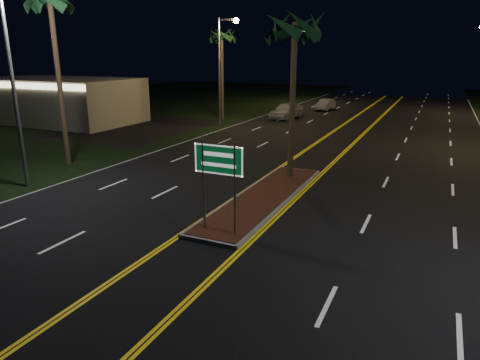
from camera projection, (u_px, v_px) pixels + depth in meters
The scene contains 13 objects.
ground at pixel (176, 269), 12.57m from camera, with size 120.00×120.00×0.00m, color black.
grass_left at pixel (69, 113), 46.45m from camera, with size 40.00×110.00×0.01m, color black.
median_island at pixel (264, 197), 18.64m from camera, with size 2.25×10.25×0.17m.
highway_sign at pixel (219, 168), 14.33m from camera, with size 1.80×0.08×3.20m.
commercial_building at pixel (58, 100), 39.91m from camera, with size 15.00×8.12×4.00m.
streetlight_left_near at pixel (16, 64), 18.75m from camera, with size 1.91×0.44×9.00m.
streetlight_left_mid at pixel (223, 60), 36.15m from camera, with size 1.91×0.44×9.00m.
streetlight_left_far at pixel (296, 58), 53.56m from camera, with size 1.91×0.44×9.00m.
palm_median at pixel (295, 27), 19.66m from camera, with size 2.40×2.40×8.30m.
palm_left_near at pixel (50, 2), 22.14m from camera, with size 2.40×2.40×9.80m.
palm_left_far at pixel (222, 36), 39.93m from camera, with size 2.40×2.40×8.80m.
car_near at pixel (287, 109), 42.12m from camera, with size 2.36×5.50×1.83m, color silver.
car_far at pixel (325, 104), 48.75m from camera, with size 1.83×4.27×1.42m, color silver.
Camera 1 is at (6.48, -9.47, 6.06)m, focal length 32.00 mm.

